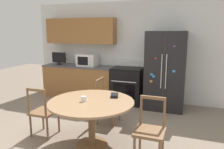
# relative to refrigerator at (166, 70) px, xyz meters

# --- Properties ---
(ground_plane) EXTENTS (14.00, 14.00, 0.00)m
(ground_plane) POSITION_rel_refrigerator_xyz_m (-1.16, -2.19, -0.92)
(ground_plane) COLOR gray
(back_wall) EXTENTS (5.20, 0.44, 2.60)m
(back_wall) POSITION_rel_refrigerator_xyz_m (-1.46, 0.40, 0.52)
(back_wall) COLOR silver
(back_wall) RESTS_ON ground_plane
(kitchen_counter) EXTENTS (2.02, 0.64, 0.90)m
(kitchen_counter) POSITION_rel_refrigerator_xyz_m (-2.36, 0.10, -0.47)
(kitchen_counter) COLOR #936033
(kitchen_counter) RESTS_ON ground_plane
(refrigerator) EXTENTS (0.90, 0.80, 1.84)m
(refrigerator) POSITION_rel_refrigerator_xyz_m (0.00, 0.00, 0.00)
(refrigerator) COLOR black
(refrigerator) RESTS_ON ground_plane
(oven_range) EXTENTS (0.77, 0.68, 1.08)m
(oven_range) POSITION_rel_refrigerator_xyz_m (-0.95, 0.07, -0.45)
(oven_range) COLOR black
(oven_range) RESTS_ON ground_plane
(microwave) EXTENTS (0.52, 0.36, 0.32)m
(microwave) POSITION_rel_refrigerator_xyz_m (-2.11, 0.10, 0.14)
(microwave) COLOR white
(microwave) RESTS_ON kitchen_counter
(countertop_tv) EXTENTS (0.42, 0.16, 0.34)m
(countertop_tv) POSITION_rel_refrigerator_xyz_m (-3.00, 0.09, 0.17)
(countertop_tv) COLOR black
(countertop_tv) RESTS_ON kitchen_counter
(dining_table) EXTENTS (1.35, 1.35, 0.76)m
(dining_table) POSITION_rel_refrigerator_xyz_m (-0.89, -2.24, -0.29)
(dining_table) COLOR #997551
(dining_table) RESTS_ON ground_plane
(dining_chair_right) EXTENTS (0.42, 0.42, 0.90)m
(dining_chair_right) POSITION_rel_refrigerator_xyz_m (0.06, -2.31, -0.48)
(dining_chair_right) COLOR brown
(dining_chair_right) RESTS_ON ground_plane
(dining_chair_far) EXTENTS (0.43, 0.43, 0.90)m
(dining_chair_far) POSITION_rel_refrigerator_xyz_m (-0.99, -1.29, -0.48)
(dining_chair_far) COLOR brown
(dining_chair_far) RESTS_ON ground_plane
(dining_chair_left) EXTENTS (0.42, 0.42, 0.90)m
(dining_chair_left) POSITION_rel_refrigerator_xyz_m (-1.84, -2.21, -0.48)
(dining_chair_left) COLOR brown
(dining_chair_left) RESTS_ON ground_plane
(candle_glass) EXTENTS (0.08, 0.08, 0.08)m
(candle_glass) POSITION_rel_refrigerator_xyz_m (-0.99, -2.30, -0.13)
(candle_glass) COLOR silver
(candle_glass) RESTS_ON dining_table
(wallet) EXTENTS (0.15, 0.15, 0.07)m
(wallet) POSITION_rel_refrigerator_xyz_m (-0.61, -1.94, -0.14)
(wallet) COLOR black
(wallet) RESTS_ON dining_table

